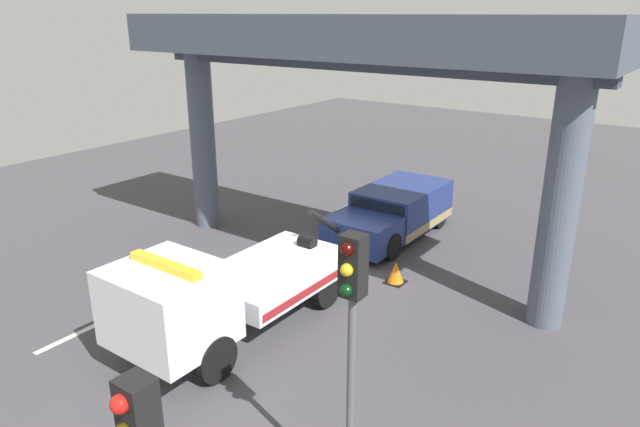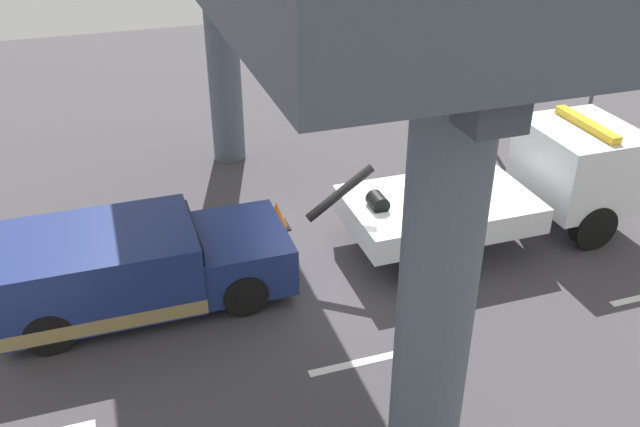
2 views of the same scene
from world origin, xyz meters
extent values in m
cube|color=#423F44|center=(0.00, 0.00, -0.05)|extent=(60.00, 40.00, 0.10)
cube|color=silver|center=(-6.00, -2.90, 0.00)|extent=(2.60, 0.16, 0.01)
cube|color=silver|center=(0.00, -2.90, 0.00)|extent=(2.60, 0.16, 0.01)
cube|color=silver|center=(6.00, -2.90, 0.00)|extent=(2.60, 0.16, 0.01)
cube|color=white|center=(2.46, 0.00, 0.93)|extent=(3.84, 2.40, 0.55)
cube|color=white|center=(5.78, 0.00, 1.48)|extent=(2.05, 2.30, 1.65)
cube|color=black|center=(6.40, 0.00, 1.84)|extent=(0.06, 2.21, 0.66)
cube|color=maroon|center=(2.46, 1.20, 0.84)|extent=(3.65, 0.02, 0.20)
cylinder|color=black|center=(0.26, 0.00, 1.66)|extent=(1.41, 0.18, 1.07)
cylinder|color=black|center=(1.07, 0.00, 1.32)|extent=(0.36, 0.45, 0.36)
cube|color=yellow|center=(5.78, 0.00, 2.38)|extent=(0.24, 1.92, 0.16)
cylinder|color=black|center=(5.58, 1.04, 0.50)|extent=(1.00, 0.32, 1.00)
cylinder|color=black|center=(5.58, -1.04, 0.50)|extent=(1.00, 0.32, 1.00)
cylinder|color=black|center=(1.69, 1.04, 0.50)|extent=(1.00, 0.32, 1.00)
cylinder|color=black|center=(1.69, -1.04, 0.50)|extent=(1.00, 0.32, 1.00)
cube|color=navy|center=(-4.35, 0.00, 0.91)|extent=(3.46, 2.20, 1.35)
cube|color=navy|center=(-1.76, 0.00, 0.71)|extent=(1.73, 2.11, 0.95)
cube|color=black|center=(-2.61, 0.00, 1.20)|extent=(0.06, 1.94, 0.59)
cube|color=#9E8451|center=(-4.35, 0.00, 0.41)|extent=(3.48, 2.22, 0.28)
cylinder|color=black|center=(-1.91, 0.96, 0.42)|extent=(0.84, 0.28, 0.84)
cylinder|color=black|center=(-1.91, -0.96, 0.42)|extent=(0.84, 0.28, 0.84)
cylinder|color=black|center=(-5.31, 0.96, 0.42)|extent=(0.84, 0.28, 0.84)
cylinder|color=black|center=(-5.30, -0.96, 0.42)|extent=(0.84, 0.28, 0.84)
cylinder|color=#4C5666|center=(-0.78, 5.85, 3.03)|extent=(0.84, 0.84, 6.05)
cylinder|color=#4C5666|center=(-0.78, -5.85, 3.03)|extent=(0.84, 0.84, 6.05)
cube|color=#414956|center=(-0.78, 0.00, 6.59)|extent=(3.60, 13.70, 1.07)
cube|color=#353C47|center=(-0.78, 0.00, 5.87)|extent=(0.50, 13.30, 0.36)
cylinder|color=#515456|center=(6.50, 4.91, 1.75)|extent=(0.12, 0.12, 3.50)
cube|color=black|center=(6.50, 4.91, 3.95)|extent=(0.28, 0.32, 0.90)
sphere|color=#360605|center=(6.66, 4.91, 4.25)|extent=(0.18, 0.18, 0.18)
sphere|color=gold|center=(6.66, 4.91, 3.95)|extent=(0.18, 0.18, 0.18)
sphere|color=black|center=(6.66, 4.91, 3.65)|extent=(0.18, 0.18, 0.18)
cube|color=black|center=(10.00, 4.91, 3.73)|extent=(0.28, 0.32, 0.90)
sphere|color=red|center=(10.16, 4.91, 4.03)|extent=(0.18, 0.18, 0.18)
cone|color=orange|center=(-0.55, 1.87, 0.31)|extent=(0.47, 0.47, 0.62)
cube|color=black|center=(-0.55, 1.87, 0.01)|extent=(0.52, 0.52, 0.03)
camera|label=1|loc=(12.43, 8.65, 7.17)|focal=32.10mm
camera|label=2|loc=(-3.84, -11.13, 7.96)|focal=38.87mm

